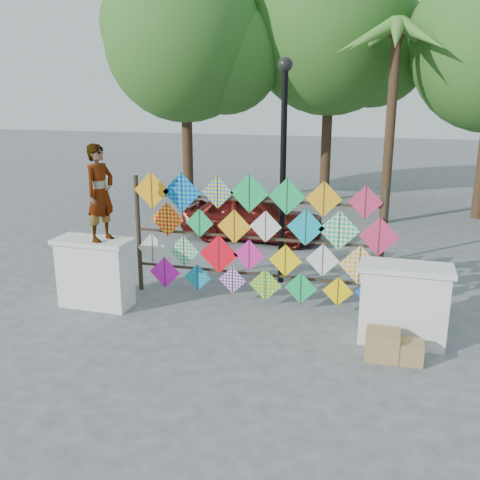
# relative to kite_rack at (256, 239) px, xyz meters

# --- Properties ---
(ground) EXTENTS (80.00, 80.00, 0.00)m
(ground) POSITION_rel_kite_rack_xyz_m (-0.08, -0.73, -1.25)
(ground) COLOR gray
(ground) RESTS_ON ground
(parapet_left) EXTENTS (1.40, 0.65, 1.28)m
(parapet_left) POSITION_rel_kite_rack_xyz_m (-2.78, -0.93, -0.59)
(parapet_left) COLOR white
(parapet_left) RESTS_ON ground
(parapet_right) EXTENTS (1.40, 0.65, 1.28)m
(parapet_right) POSITION_rel_kite_rack_xyz_m (2.62, -0.93, -0.59)
(parapet_right) COLOR white
(parapet_right) RESTS_ON ground
(kite_rack) EXTENTS (4.93, 0.24, 2.44)m
(kite_rack) POSITION_rel_kite_rack_xyz_m (0.00, 0.00, 0.00)
(kite_rack) COLOR #30261B
(kite_rack) RESTS_ON ground
(tree_west) EXTENTS (5.85, 5.20, 8.01)m
(tree_west) POSITION_rel_kite_rack_xyz_m (-4.49, 8.30, 4.14)
(tree_west) COLOR #49361F
(tree_west) RESTS_ON ground
(tree_mid) EXTENTS (6.30, 5.60, 8.61)m
(tree_mid) POSITION_rel_kite_rack_xyz_m (0.02, 10.30, 4.53)
(tree_mid) COLOR #49361F
(tree_mid) RESTS_ON ground
(palm_tree) EXTENTS (3.62, 3.62, 5.83)m
(palm_tree) POSITION_rel_kite_rack_xyz_m (2.12, 7.27, 3.71)
(palm_tree) COLOR #49361F
(palm_tree) RESTS_ON ground
(vendor_woman) EXTENTS (0.53, 0.69, 1.70)m
(vendor_woman) POSITION_rel_kite_rack_xyz_m (-2.57, -0.93, 0.88)
(vendor_woman) COLOR #99999E
(vendor_woman) RESTS_ON parapet_left
(sedan) EXTENTS (3.81, 1.63, 1.28)m
(sedan) POSITION_rel_kite_rack_xyz_m (-1.20, 4.35, -0.60)
(sedan) COLOR #4D0F0D
(sedan) RESTS_ON ground
(lamppost) EXTENTS (0.28, 0.28, 4.46)m
(lamppost) POSITION_rel_kite_rack_xyz_m (0.22, 1.27, 1.45)
(lamppost) COLOR black
(lamppost) RESTS_ON ground
(cardboard_box_near) EXTENTS (0.49, 0.43, 0.43)m
(cardboard_box_near) POSITION_rel_kite_rack_xyz_m (2.35, -1.55, -1.03)
(cardboard_box_near) COLOR tan
(cardboard_box_near) RESTS_ON ground
(cardboard_box_far) EXTENTS (0.38, 0.35, 0.32)m
(cardboard_box_far) POSITION_rel_kite_rack_xyz_m (2.74, -1.58, -1.08)
(cardboard_box_far) COLOR tan
(cardboard_box_far) RESTS_ON ground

